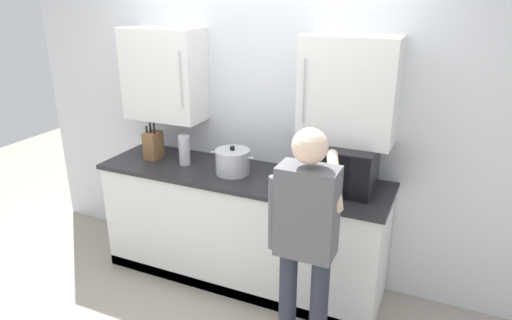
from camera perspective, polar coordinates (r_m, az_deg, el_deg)
The scene contains 7 objects.
back_wall_tiled at distance 3.68m, azimuth 0.21°, elevation 5.93°, with size 4.40×0.44×2.54m.
counter_unit at distance 3.74m, azimuth -1.82°, elevation -8.37°, with size 2.30×0.65×0.94m.
microwave_oven at distance 3.28m, azimuth 9.89°, elevation -0.83°, with size 0.50×0.38×0.32m.
thermos_flask at distance 3.72m, azimuth -8.94°, elevation 1.25°, with size 0.09×0.09×0.24m.
stock_pot at distance 3.51m, azimuth -2.93°, elevation -0.20°, with size 0.36×0.27×0.22m.
knife_block at distance 3.91m, azimuth -12.69°, elevation 1.84°, with size 0.11×0.15×0.31m.
person_figure at distance 2.69m, azimuth 6.24°, elevation -9.14°, with size 0.44×0.55×1.58m.
Camera 1 is at (1.45, -2.09, 2.27)m, focal length 32.07 mm.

